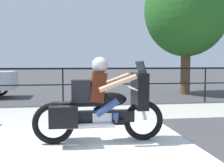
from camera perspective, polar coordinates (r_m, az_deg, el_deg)
The scene contains 6 objects.
ground_plane at distance 4.76m, azimuth -11.02°, elevation -13.26°, with size 120.00×120.00×0.00m, color #424244.
sidewalk_band at distance 8.06m, azimuth -10.10°, elevation -5.94°, with size 44.00×2.40×0.01m, color #B7B2A8.
crosswalk_band at distance 4.57m, azimuth -4.44°, elevation -13.87°, with size 3.70×6.00×0.01m, color silver.
fence_railing at distance 9.53m, azimuth -9.97°, elevation 1.65°, with size 36.00×0.05×1.27m.
motorcycle at distance 5.04m, azimuth -2.56°, elevation -4.11°, with size 2.37×0.76×1.54m.
tree_behind_sign at distance 13.40m, azimuth 14.91°, elevation 14.27°, with size 3.78×3.78×5.87m.
Camera 1 is at (0.19, -4.53, 1.43)m, focal length 45.00 mm.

